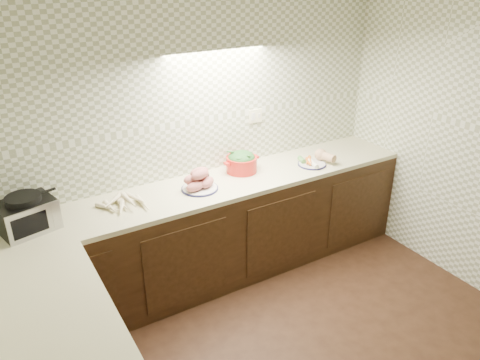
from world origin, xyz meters
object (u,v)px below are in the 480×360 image
onion_bowl (200,177)px  veg_plate (316,159)px  toaster_oven (27,214)px  parsnip_pile (126,203)px  sweet_potato_plate (199,181)px  dutch_oven (242,162)px

onion_bowl → veg_plate: bearing=-10.2°
toaster_oven → veg_plate: toaster_oven is taller
parsnip_pile → veg_plate: 1.76m
toaster_oven → sweet_potato_plate: (1.28, -0.03, -0.05)m
parsnip_pile → dutch_oven: dutch_oven is taller
toaster_oven → sweet_potato_plate: toaster_oven is taller
veg_plate → sweet_potato_plate: bearing=176.5°
dutch_oven → veg_plate: dutch_oven is taller
dutch_oven → veg_plate: bearing=-17.7°
onion_bowl → veg_plate: size_ratio=0.49×
toaster_oven → sweet_potato_plate: bearing=-15.1°
parsnip_pile → sweet_potato_plate: (0.60, -0.01, 0.04)m
sweet_potato_plate → veg_plate: (1.15, -0.07, -0.03)m
sweet_potato_plate → onion_bowl: bearing=59.7°
toaster_oven → dutch_oven: bearing=-10.7°
toaster_oven → parsnip_pile: bearing=-15.8°
onion_bowl → dutch_oven: 0.41m
sweet_potato_plate → dutch_oven: size_ratio=0.89×
sweet_potato_plate → onion_bowl: size_ratio=1.99×
sweet_potato_plate → dutch_oven: (0.48, 0.12, 0.02)m
toaster_oven → sweet_potato_plate: size_ratio=1.38×
sweet_potato_plate → veg_plate: sweet_potato_plate is taller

